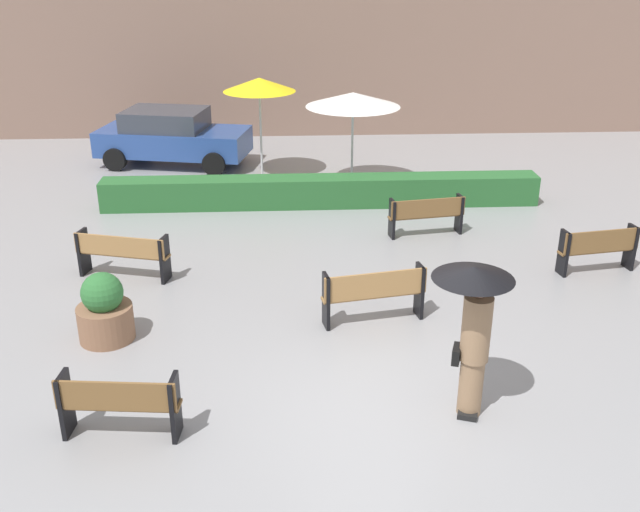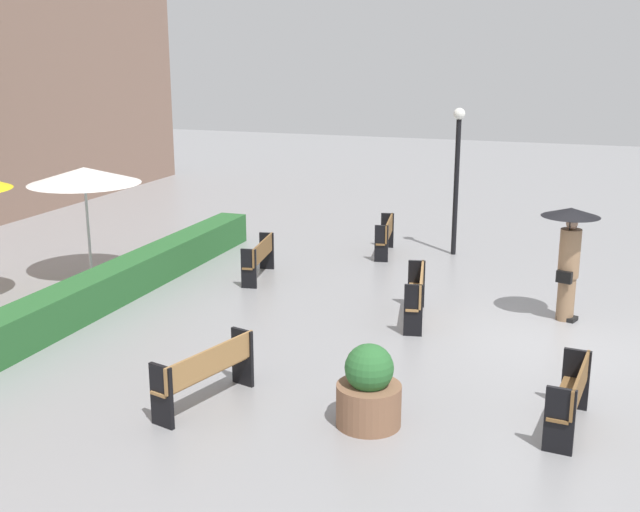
{
  "view_description": "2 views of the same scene",
  "coord_description": "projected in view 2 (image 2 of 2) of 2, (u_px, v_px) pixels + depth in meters",
  "views": [
    {
      "loc": [
        -1.35,
        -8.15,
        5.8
      ],
      "look_at": [
        -0.77,
        3.0,
        0.99
      ],
      "focal_mm": 40.52,
      "sensor_mm": 36.0,
      "label": 1
    },
    {
      "loc": [
        -13.63,
        -0.5,
        4.92
      ],
      "look_at": [
        -0.5,
        4.14,
        1.24
      ],
      "focal_mm": 44.53,
      "sensor_mm": 36.0,
      "label": 2
    }
  ],
  "objects": [
    {
      "name": "pedestrian_with_umbrella",
      "position": [
        569.0,
        246.0,
        14.38
      ],
      "size": [
        1.05,
        1.05,
        2.14
      ],
      "color": "#8C6B4C",
      "rests_on": "ground"
    },
    {
      "name": "bench_back_row",
      "position": [
        260.0,
        256.0,
        17.3
      ],
      "size": [
        1.67,
        0.57,
        0.85
      ],
      "color": "brown",
      "rests_on": "ground"
    },
    {
      "name": "ground_plane",
      "position": [
        553.0,
        338.0,
        13.84
      ],
      "size": [
        60.0,
        60.0,
        0.0
      ],
      "primitive_type": "plane",
      "color": "gray"
    },
    {
      "name": "planter_pot",
      "position": [
        369.0,
        390.0,
        10.55
      ],
      "size": [
        0.88,
        0.88,
        1.14
      ],
      "color": "brown",
      "rests_on": "ground"
    },
    {
      "name": "bench_far_left",
      "position": [
        206.0,
        370.0,
        11.13
      ],
      "size": [
        1.8,
        0.82,
        0.88
      ],
      "color": "#9E7242",
      "rests_on": "ground"
    },
    {
      "name": "bench_near_left",
      "position": [
        571.0,
        394.0,
        10.4
      ],
      "size": [
        1.55,
        0.52,
        0.87
      ],
      "color": "brown",
      "rests_on": "ground"
    },
    {
      "name": "bench_mid_center",
      "position": [
        417.0,
        292.0,
        14.58
      ],
      "size": [
        1.76,
        0.64,
        0.94
      ],
      "color": "#9E7242",
      "rests_on": "ground"
    },
    {
      "name": "patio_umbrella_white",
      "position": [
        84.0,
        176.0,
        16.77
      ],
      "size": [
        2.37,
        2.37,
        2.46
      ],
      "color": "silver",
      "rests_on": "ground"
    },
    {
      "name": "hedge_strip",
      "position": [
        122.0,
        280.0,
        16.04
      ],
      "size": [
        10.46,
        0.7,
        0.71
      ],
      "primitive_type": "cube",
      "color": "#28602D",
      "rests_on": "ground"
    },
    {
      "name": "lamp_post",
      "position": [
        457.0,
        165.0,
        18.89
      ],
      "size": [
        0.28,
        0.28,
        3.54
      ],
      "color": "black",
      "rests_on": "ground"
    },
    {
      "name": "bench_far_right",
      "position": [
        386.0,
        234.0,
        19.29
      ],
      "size": [
        1.56,
        0.55,
        0.88
      ],
      "color": "brown",
      "rests_on": "ground"
    }
  ]
}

